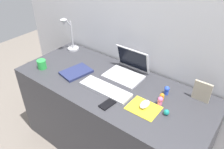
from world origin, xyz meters
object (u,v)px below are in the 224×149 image
picture_frame (202,92)px  notebook_pad (76,72)px  toy_figurine_teal (166,112)px  laptop (128,69)px  coffee_mug (42,64)px  mouse (145,104)px  keyboard (105,89)px  desk_lamp (69,36)px  cell_phone (108,104)px  toy_figurine_pink (160,100)px  toy_figurine_orange (162,97)px  toy_figurine_blue (167,90)px

picture_frame → notebook_pad: bearing=-163.4°
toy_figurine_teal → laptop: bearing=152.4°
coffee_mug → toy_figurine_teal: bearing=6.3°
mouse → toy_figurine_teal: toy_figurine_teal is taller
keyboard → mouse: bearing=3.4°
notebook_pad → coffee_mug: bearing=-145.8°
laptop → picture_frame: size_ratio=2.00×
desk_lamp → cell_phone: bearing=-27.3°
coffee_mug → toy_figurine_pink: coffee_mug is taller
notebook_pad → toy_figurine_teal: size_ratio=5.91×
notebook_pad → toy_figurine_pink: 0.74m
desk_lamp → keyboard: bearing=-23.5°
cell_phone → picture_frame: (0.49, 0.43, 0.07)m
picture_frame → toy_figurine_pink: picture_frame is taller
toy_figurine_orange → laptop: bearing=160.5°
notebook_pad → picture_frame: size_ratio=1.60×
cell_phone → desk_lamp: (-0.79, 0.41, 0.15)m
keyboard → cell_phone: size_ratio=3.20×
coffee_mug → toy_figurine_teal: size_ratio=1.90×
laptop → toy_figurine_pink: (0.39, -0.18, -0.02)m
mouse → toy_figurine_blue: (0.06, 0.21, 0.02)m
laptop → toy_figurine_orange: 0.40m
cell_phone → notebook_pad: bearing=168.2°
laptop → mouse: bearing=-39.4°
cell_phone → toy_figurine_blue: 0.44m
toy_figurine_teal → coffee_mug: bearing=-173.7°
cell_phone → toy_figurine_teal: (0.36, 0.15, 0.02)m
keyboard → coffee_mug: coffee_mug is taller
picture_frame → toy_figurine_pink: (-0.20, -0.21, -0.04)m
mouse → toy_figurine_pink: (0.07, 0.08, 0.01)m
laptop → toy_figurine_blue: laptop is taller
laptop → toy_figurine_blue: size_ratio=4.41×
mouse → toy_figurine_blue: size_ratio=1.41×
keyboard → coffee_mug: 0.64m
toy_figurine_blue → mouse: bearing=-104.8°
keyboard → toy_figurine_pink: 0.41m
coffee_mug → toy_figurine_teal: coffee_mug is taller
notebook_pad → toy_figurine_pink: toy_figurine_pink is taller
toy_figurine_teal → toy_figurine_orange: 0.14m
notebook_pad → toy_figurine_orange: 0.74m
laptop → toy_figurine_teal: 0.53m
mouse → picture_frame: 0.41m
keyboard → toy_figurine_pink: bearing=14.3°
coffee_mug → toy_figurine_blue: 1.06m
keyboard → cell_phone: (0.11, -0.11, -0.01)m
notebook_pad → toy_figurine_teal: (0.82, 0.00, 0.01)m
picture_frame → toy_figurine_orange: size_ratio=2.46×
keyboard → mouse: (0.33, 0.02, 0.01)m
cell_phone → toy_figurine_orange: toy_figurine_orange is taller
picture_frame → coffee_mug: (-1.23, -0.40, -0.04)m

